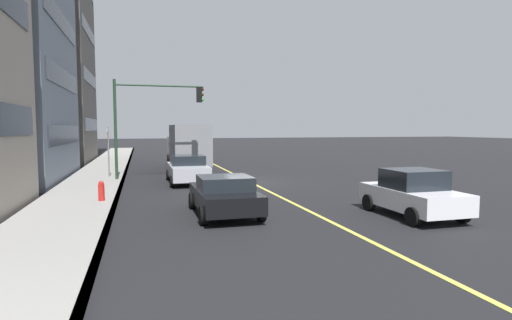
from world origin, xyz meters
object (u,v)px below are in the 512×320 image
fire_hydrant (101,193)px  car_black (224,195)px  truck_gray (188,146)px  traffic_light_mast (151,111)px  street_sign_post (108,149)px  car_white (413,193)px  car_silver (188,169)px

fire_hydrant → car_black: bearing=-127.0°
car_black → truck_gray: 16.37m
traffic_light_mast → street_sign_post: (1.38, 2.45, -2.17)m
truck_gray → fire_hydrant: (-13.10, 4.86, -1.25)m
car_white → fire_hydrant: 11.67m
street_sign_post → truck_gray: bearing=-48.2°
fire_hydrant → street_sign_post: bearing=2.1°
car_black → fire_hydrant: bearing=53.0°
truck_gray → car_black: bearing=178.0°
truck_gray → street_sign_post: truck_gray is taller
car_silver → fire_hydrant: 6.78m
car_white → street_sign_post: 17.43m
car_white → street_sign_post: size_ratio=1.24×
car_white → traffic_light_mast: 15.18m
truck_gray → fire_hydrant: size_ratio=8.53×
truck_gray → street_sign_post: bearing=131.8°
car_white → street_sign_post: bearing=38.1°
street_sign_post → car_silver: bearing=-125.0°
car_silver → street_sign_post: street_sign_post is taller
car_silver → street_sign_post: bearing=55.0°
car_white → car_black: size_ratio=0.93×
car_white → car_black: 6.45m
car_black → street_sign_post: street_sign_post is taller
car_silver → fire_hydrant: (-5.47, 3.98, -0.30)m
car_silver → fire_hydrant: car_silver is taller
car_black → street_sign_post: 12.63m
traffic_light_mast → car_black: bearing=-168.3°
car_white → truck_gray: 19.16m
car_white → car_silver: car_white is taller
truck_gray → street_sign_post: size_ratio=2.60×
car_white → car_silver: 12.48m
truck_gray → fire_hydrant: 14.02m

